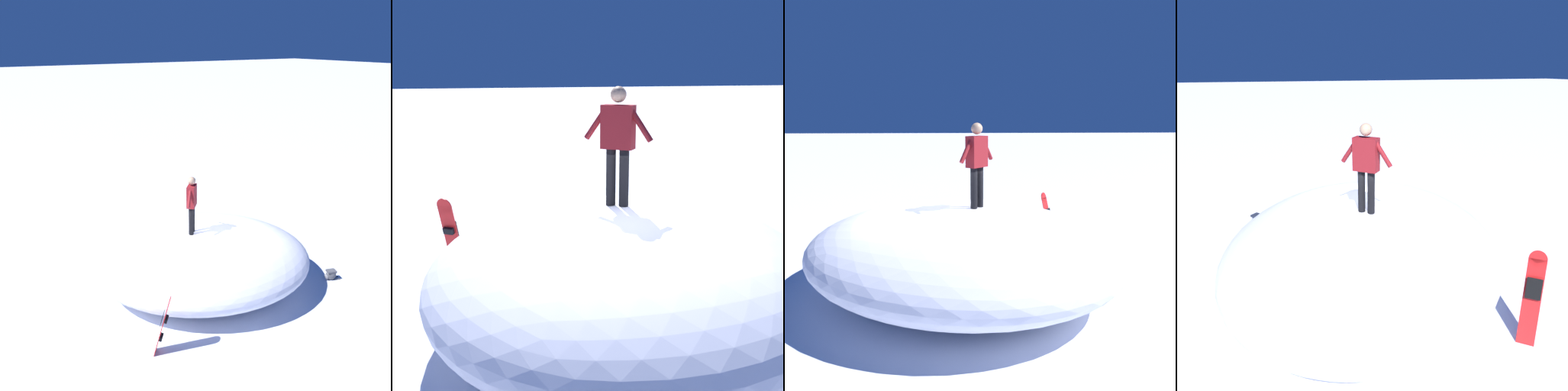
% 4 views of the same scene
% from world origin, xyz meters
% --- Properties ---
extents(ground, '(240.00, 240.00, 0.00)m').
position_xyz_m(ground, '(0.00, 0.00, 0.00)').
color(ground, white).
extents(snow_mound, '(8.15, 7.60, 1.75)m').
position_xyz_m(snow_mound, '(0.58, -0.30, 0.88)').
color(snow_mound, white).
rests_on(snow_mound, ground).
extents(snowboarder_standing, '(0.75, 0.82, 1.70)m').
position_xyz_m(snowboarder_standing, '(0.90, -0.31, 2.73)').
color(snowboarder_standing, black).
rests_on(snowboarder_standing, snow_mound).
extents(snowboard_primary_upright, '(0.51, 0.49, 1.59)m').
position_xyz_m(snowboard_primary_upright, '(3.03, 1.91, 0.82)').
color(snowboard_primary_upright, red).
rests_on(snowboard_primary_upright, ground).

